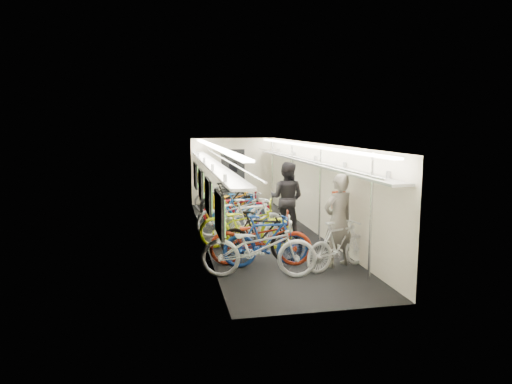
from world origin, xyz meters
name	(u,v)px	position (x,y,z in m)	size (l,w,h in m)	color
train_car_shell	(242,170)	(-0.36, 0.71, 1.66)	(10.00, 10.00, 10.00)	black
bicycle_0	(259,248)	(-0.72, -3.20, 0.58)	(0.76, 2.19, 1.15)	silver
bicycle_1	(267,241)	(-0.43, -2.59, 0.54)	(0.51, 1.79, 1.08)	navy
bicycle_2	(261,239)	(-0.53, -2.47, 0.55)	(0.74, 2.11, 1.11)	maroon
bicycle_3	(261,236)	(-0.47, -2.20, 0.54)	(0.51, 1.79, 1.08)	black
bicycle_4	(245,224)	(-0.61, -1.14, 0.57)	(0.76, 2.19, 1.15)	#CEDB14
bicycle_5	(250,221)	(-0.44, -0.84, 0.57)	(0.54, 1.91, 1.15)	silver
bicycle_6	(235,213)	(-0.63, 0.28, 0.56)	(0.75, 2.14, 1.13)	silver
bicycle_7	(240,211)	(-0.39, 0.95, 0.50)	(0.47, 1.67, 1.00)	#1A549C
bicycle_8	(237,207)	(-0.41, 1.38, 0.52)	(0.69, 1.98, 1.04)	maroon
bicycle_9	(230,201)	(-0.49, 2.31, 0.56)	(0.53, 1.88, 1.13)	black
bicycle_10	(232,202)	(-0.41, 2.40, 0.50)	(0.66, 1.88, 0.99)	#EDA316
bicycle_11	(339,245)	(0.95, -3.04, 0.50)	(0.47, 1.67, 1.00)	silver
bicycle_12	(221,198)	(-0.61, 3.49, 0.48)	(0.64, 1.82, 0.96)	slate
bicycle_14	(225,194)	(-0.38, 4.29, 0.49)	(0.65, 1.86, 0.98)	slate
passenger_near	(338,220)	(1.00, -2.83, 0.95)	(0.69, 0.46, 1.90)	slate
passenger_mid	(287,198)	(0.71, 0.09, 0.96)	(0.93, 0.73, 1.92)	black
backpack	(339,200)	(1.21, -2.31, 1.28)	(0.26, 0.14, 0.38)	#9E2A0F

